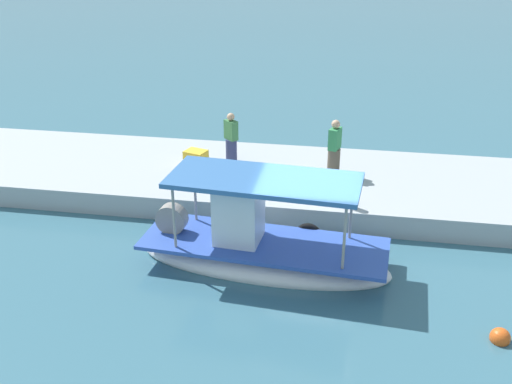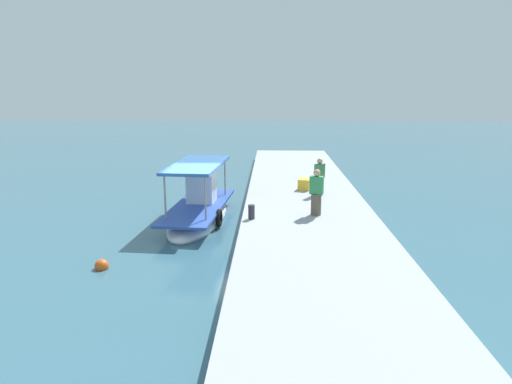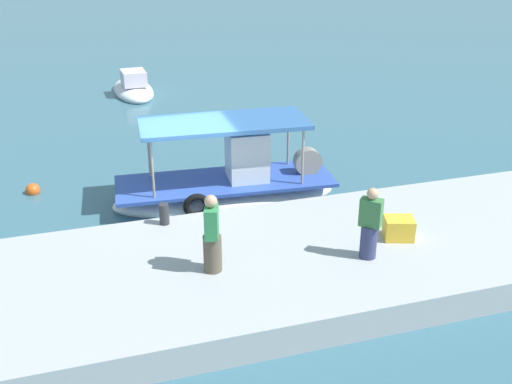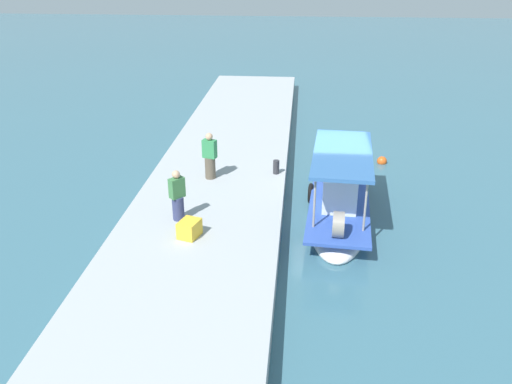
{
  "view_description": "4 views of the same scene",
  "coord_description": "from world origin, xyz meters",
  "px_view_note": "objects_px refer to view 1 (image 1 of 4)",
  "views": [
    {
      "loc": [
        -0.94,
        13.29,
        8.09
      ],
      "look_at": [
        1.78,
        -2.42,
        0.78
      ],
      "focal_mm": 41.9,
      "sensor_mm": 36.0,
      "label": 1
    },
    {
      "loc": [
        -17.5,
        -2.74,
        5.46
      ],
      "look_at": [
        1.83,
        -2.1,
        1.08
      ],
      "focal_mm": 32.56,
      "sensor_mm": 36.0,
      "label": 2
    },
    {
      "loc": [
        -2.79,
        -15.55,
        7.72
      ],
      "look_at": [
        1.33,
        -2.06,
        1.26
      ],
      "focal_mm": 43.34,
      "sensor_mm": 36.0,
      "label": 3
    },
    {
      "loc": [
        17.84,
        -1.17,
        8.53
      ],
      "look_at": [
        1.5,
        -2.58,
        1.03
      ],
      "focal_mm": 37.34,
      "sensor_mm": 36.0,
      "label": 4
    }
  ],
  "objects_px": {
    "fisherman_by_crate": "(231,140)",
    "mooring_bollard": "(352,199)",
    "marker_buoy": "(500,338)",
    "fisherman_near_bollard": "(334,149)",
    "main_fishing_boat": "(260,249)",
    "cargo_crate": "(196,158)"
  },
  "relations": [
    {
      "from": "cargo_crate",
      "to": "marker_buoy",
      "type": "distance_m",
      "value": 10.83
    },
    {
      "from": "cargo_crate",
      "to": "fisherman_near_bollard",
      "type": "bearing_deg",
      "value": -178.59
    },
    {
      "from": "marker_buoy",
      "to": "main_fishing_boat",
      "type": "bearing_deg",
      "value": -21.8
    },
    {
      "from": "fisherman_near_bollard",
      "to": "marker_buoy",
      "type": "xyz_separation_m",
      "value": [
        -3.9,
        6.91,
        -1.41
      ]
    },
    {
      "from": "cargo_crate",
      "to": "marker_buoy",
      "type": "relative_size",
      "value": 1.56
    },
    {
      "from": "cargo_crate",
      "to": "main_fishing_boat",
      "type": "bearing_deg",
      "value": 122.21
    },
    {
      "from": "main_fishing_boat",
      "to": "fisherman_near_bollard",
      "type": "xyz_separation_m",
      "value": [
        -1.58,
        -4.71,
        1.05
      ]
    },
    {
      "from": "main_fishing_boat",
      "to": "fisherman_near_bollard",
      "type": "relative_size",
      "value": 3.74
    },
    {
      "from": "fisherman_near_bollard",
      "to": "mooring_bollard",
      "type": "relative_size",
      "value": 3.32
    },
    {
      "from": "fisherman_near_bollard",
      "to": "marker_buoy",
      "type": "distance_m",
      "value": 8.06
    },
    {
      "from": "mooring_bollard",
      "to": "fisherman_by_crate",
      "type": "bearing_deg",
      "value": -35.49
    },
    {
      "from": "main_fishing_boat",
      "to": "mooring_bollard",
      "type": "relative_size",
      "value": 12.44
    },
    {
      "from": "main_fishing_boat",
      "to": "fisherman_by_crate",
      "type": "height_order",
      "value": "main_fishing_boat"
    },
    {
      "from": "marker_buoy",
      "to": "fisherman_near_bollard",
      "type": "bearing_deg",
      "value": -60.53
    },
    {
      "from": "mooring_bollard",
      "to": "cargo_crate",
      "type": "height_order",
      "value": "mooring_bollard"
    },
    {
      "from": "fisherman_near_bollard",
      "to": "marker_buoy",
      "type": "relative_size",
      "value": 4.11
    },
    {
      "from": "mooring_bollard",
      "to": "fisherman_near_bollard",
      "type": "bearing_deg",
      "value": -75.22
    },
    {
      "from": "main_fishing_boat",
      "to": "fisherman_near_bollard",
      "type": "distance_m",
      "value": 5.08
    },
    {
      "from": "fisherman_near_bollard",
      "to": "mooring_bollard",
      "type": "distance_m",
      "value": 2.57
    },
    {
      "from": "mooring_bollard",
      "to": "marker_buoy",
      "type": "height_order",
      "value": "mooring_bollard"
    },
    {
      "from": "fisherman_near_bollard",
      "to": "marker_buoy",
      "type": "height_order",
      "value": "fisherman_near_bollard"
    },
    {
      "from": "fisherman_by_crate",
      "to": "mooring_bollard",
      "type": "height_order",
      "value": "fisherman_by_crate"
    }
  ]
}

